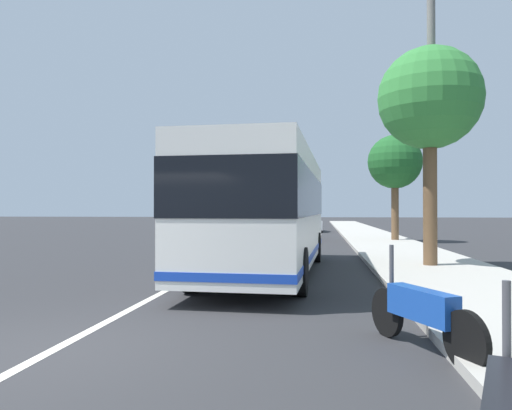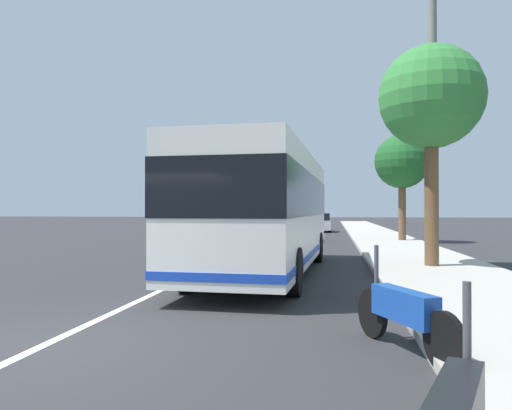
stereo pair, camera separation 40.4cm
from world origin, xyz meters
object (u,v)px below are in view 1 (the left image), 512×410
at_px(roadside_tree_far_block, 395,163).
at_px(utility_pole, 431,127).
at_px(coach_bus, 268,207).
at_px(roadside_tree_mid_block, 430,100).
at_px(motorcycle_angled, 421,312).
at_px(car_oncoming, 288,228).
at_px(car_ahead_same_lane, 310,223).

height_order(roadside_tree_far_block, utility_pole, utility_pole).
height_order(coach_bus, utility_pole, utility_pole).
bearing_deg(roadside_tree_far_block, roadside_tree_mid_block, 176.04).
bearing_deg(utility_pole, motorcycle_angled, 166.56).
bearing_deg(motorcycle_angled, car_oncoming, -17.40).
distance_m(motorcycle_angled, roadside_tree_mid_block, 9.86).
distance_m(coach_bus, car_oncoming, 15.03).
height_order(roadside_tree_mid_block, utility_pole, utility_pole).
distance_m(motorcycle_angled, car_ahead_same_lane, 33.05).
bearing_deg(roadside_tree_far_block, car_ahead_same_lane, 21.46).
bearing_deg(roadside_tree_far_block, coach_bus, 158.21).
distance_m(car_ahead_same_lane, utility_pole, 25.06).
bearing_deg(car_oncoming, roadside_tree_far_block, -99.93).
height_order(car_oncoming, car_ahead_same_lane, car_ahead_same_lane).
height_order(motorcycle_angled, roadside_tree_far_block, roadside_tree_far_block).
height_order(car_ahead_same_lane, utility_pole, utility_pole).
height_order(coach_bus, motorcycle_angled, coach_bus).
height_order(motorcycle_angled, roadside_tree_mid_block, roadside_tree_mid_block).
distance_m(coach_bus, motorcycle_angled, 7.59).
bearing_deg(car_oncoming, motorcycle_angled, -169.90).
bearing_deg(roadside_tree_mid_block, roadside_tree_far_block, -3.96).
bearing_deg(motorcycle_angled, coach_bus, -4.54).
bearing_deg(roadside_tree_far_block, utility_pole, 176.23).
bearing_deg(car_ahead_same_lane, utility_pole, -172.69).
distance_m(car_oncoming, roadside_tree_far_block, 7.04).
xyz_separation_m(motorcycle_angled, car_ahead_same_lane, (32.99, 1.99, 0.21)).
distance_m(car_oncoming, car_ahead_same_lane, 11.07).
bearing_deg(utility_pole, coach_bus, 107.93).
relative_size(car_oncoming, roadside_tree_mid_block, 0.62).
bearing_deg(coach_bus, car_oncoming, 4.08).
bearing_deg(roadside_tree_mid_block, coach_bus, 108.42).
bearing_deg(roadside_tree_far_block, motorcycle_angled, 172.21).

